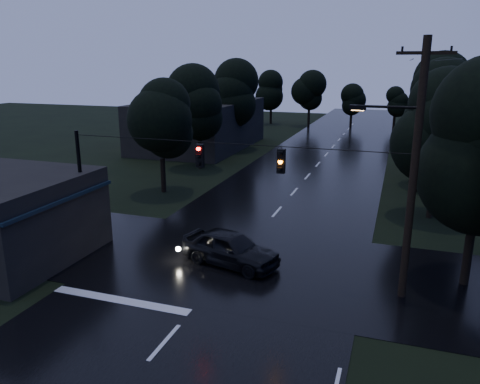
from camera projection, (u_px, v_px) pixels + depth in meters
The scene contains 14 objects.
main_road at pixel (307, 177), 38.48m from camera, with size 12.00×120.00×0.02m, color black.
cross_street at pixel (234, 262), 22.07m from camera, with size 60.00×9.00×0.02m, color black.
building_far_left at pixel (200, 124), 51.29m from camera, with size 10.00×16.00×5.00m, color black.
utility_pole_main at pixel (412, 168), 17.44m from camera, with size 3.50×0.30×10.00m.
utility_pole_far at pixel (420, 139), 33.03m from camera, with size 2.00×0.30×7.50m.
anchor_pole_left at pixel (82, 192), 22.70m from camera, with size 0.18×0.18×6.00m, color black.
span_signals at pixel (238, 157), 19.57m from camera, with size 15.00×0.37×1.12m.
tree_left_a at pixel (161, 119), 32.59m from camera, with size 3.92×3.92×8.26m.
tree_left_b at pixel (199, 104), 39.97m from camera, with size 4.20×4.20×8.85m.
tree_left_c at pixel (232, 93), 49.17m from camera, with size 4.48×4.48×9.44m.
tree_right_a at pixel (439, 125), 26.87m from camera, with size 4.20×4.20×8.85m.
tree_right_b at pixel (442, 106), 33.88m from camera, with size 4.48×4.48×9.44m.
tree_right_c at pixel (442, 93), 42.71m from camera, with size 4.76×4.76×10.03m.
car at pixel (230, 248), 21.58m from camera, with size 1.91×4.74×1.61m, color black.
Camera 1 is at (6.86, -7.20, 9.08)m, focal length 35.00 mm.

